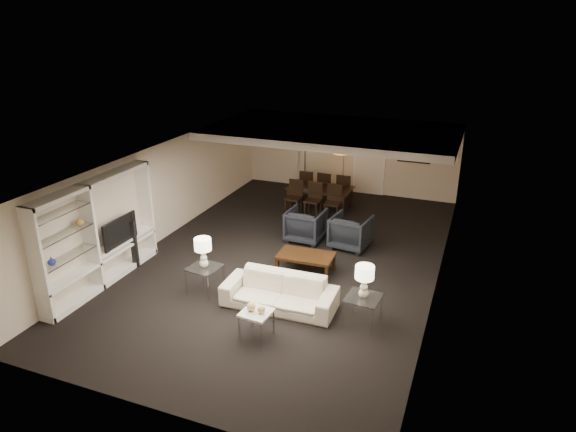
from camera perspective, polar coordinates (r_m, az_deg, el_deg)
The scene contains 35 objects.
floor at distance 12.50m, azimuth 0.00°, elevation -4.69°, with size 11.00×11.00×0.00m, color black.
ceiling at distance 11.62m, azimuth 0.00°, elevation 6.44°, with size 7.00×11.00×0.02m, color silver.
wall_back at distance 17.01m, azimuth 6.78°, elevation 6.82°, with size 7.00×0.02×2.50m, color beige.
wall_front at distance 7.70m, azimuth -15.41°, elevation -13.07°, with size 7.00×0.02×2.50m, color beige.
wall_left at distance 13.59m, azimuth -13.90°, elevation 2.55°, with size 0.02×11.00×2.50m, color beige.
wall_right at distance 11.31m, azimuth 16.78°, elevation -1.65°, with size 0.02×11.00×2.50m, color beige.
ceiling_soffit at distance 14.86m, azimuth 4.96°, elevation 9.32°, with size 7.00×4.00×0.20m, color silver.
curtains at distance 17.18m, azimuth 3.78°, elevation 6.91°, with size 1.50×0.12×2.40m, color beige.
door at distance 16.88m, azimuth 9.03°, elevation 5.89°, with size 0.90×0.05×2.10m, color silver.
painting at distance 16.52m, azimuth 13.89°, elevation 6.98°, with size 0.95×0.04×0.65m, color #142D38.
media_unit at distance 11.62m, azimuth -20.29°, elevation -1.87°, with size 0.38×3.40×2.35m, color white, non-canonical shape.
pendant_light at distance 14.89m, azimuth 6.02°, elevation 7.41°, with size 0.52×0.52×0.24m, color #D8591E.
sofa at distance 10.38m, azimuth -0.97°, elevation -8.47°, with size 2.29×0.89×0.67m, color beige.
coffee_table at distance 11.75m, azimuth 1.99°, elevation -5.29°, with size 1.26×0.73×0.45m, color black, non-canonical shape.
armchair_left at distance 13.31m, azimuth 1.99°, elevation -1.01°, with size 0.91×0.93×0.85m, color black.
armchair_right at distance 13.00m, azimuth 6.99°, elevation -1.74°, with size 0.91×0.93×0.85m, color black.
side_table_left at distance 11.08m, azimuth -9.20°, elevation -6.95°, with size 0.63×0.63×0.59m, color silver, non-canonical shape.
side_table_right at distance 9.97m, azimuth 8.27°, elevation -10.36°, with size 0.63×0.63×0.59m, color white, non-canonical shape.
table_lamp_left at distance 10.80m, azimuth -9.39°, elevation -4.07°, with size 0.36×0.36×0.65m, color white, non-canonical shape.
table_lamp_right at distance 9.67m, azimuth 8.46°, elevation -7.24°, with size 0.36×0.36×0.65m, color beige, non-canonical shape.
marble_table at distance 9.56m, azimuth -3.51°, elevation -11.90°, with size 0.52×0.52×0.52m, color white, non-canonical shape.
gold_gourd_a at distance 9.42m, azimuth -4.12°, elevation -10.02°, with size 0.17×0.17×0.17m, color #E2B777.
gold_gourd_b at distance 9.35m, azimuth -2.99°, elevation -10.32°, with size 0.15×0.15×0.15m, color #F2C080.
television at distance 11.99m, azimuth -18.57°, elevation -1.52°, with size 0.14×1.07×0.62m, color black.
vase_blue at distance 10.78m, azimuth -24.79°, elevation -4.56°, with size 0.16×0.16×0.17m, color #24309C.
vase_amber at distance 11.13m, azimuth -22.17°, elevation -0.53°, with size 0.17×0.17×0.18m, color #B1853B.
floor_speaker at distance 12.38m, azimuth -16.75°, elevation -2.97°, with size 0.13×0.13×1.16m, color black.
dining_table at distance 15.54m, azimuth 3.52°, elevation 1.98°, with size 1.90×1.06×0.67m, color black.
chair_nl at distance 15.09m, azimuth 0.61°, elevation 2.06°, with size 0.46×0.46×0.99m, color black, non-canonical shape.
chair_nm at distance 14.90m, azimuth 2.77°, elevation 1.78°, with size 0.46×0.46×0.99m, color black, non-canonical shape.
chair_nr at distance 14.74m, azimuth 4.98°, elevation 1.49°, with size 0.46×0.46×0.99m, color black, non-canonical shape.
chair_fl at distance 16.25m, azimuth 2.23°, elevation 3.49°, with size 0.46×0.46×0.99m, color black, non-canonical shape.
chair_fm at distance 16.08m, azimuth 4.25°, elevation 3.24°, with size 0.46×0.46×0.99m, color black, non-canonical shape.
chair_fr at distance 15.92m, azimuth 6.32°, elevation 2.98°, with size 0.46×0.46×0.99m, color black, non-canonical shape.
floor_lamp at distance 17.16m, azimuth 1.89°, elevation 5.83°, with size 0.26×0.26×1.77m, color black, non-canonical shape.
Camera 1 is at (4.06, -10.45, 5.52)m, focal length 32.00 mm.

